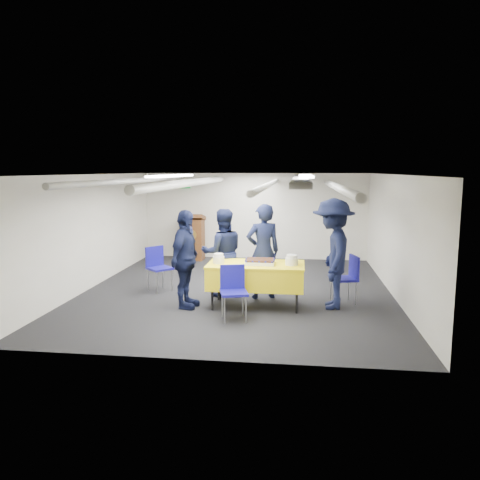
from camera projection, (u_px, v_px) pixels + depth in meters
name	position (u px, v px, depth m)	size (l,w,h in m)	color
ground	(238.00, 290.00, 9.36)	(7.00, 7.00, 0.00)	black
room_shell	(245.00, 199.00, 9.48)	(6.00, 7.00, 2.30)	silver
serving_table	(256.00, 275.00, 8.18)	(1.68, 0.89, 0.77)	black
sheet_cake	(260.00, 262.00, 8.10)	(0.51, 0.40, 0.09)	white
plate_stack_left	(219.00, 259.00, 8.17)	(0.20, 0.20, 0.17)	white
plate_stack_right	(292.00, 260.00, 8.01)	(0.22, 0.22, 0.18)	white
podium	(193.00, 237.00, 12.46)	(0.62, 0.53, 1.25)	brown
chair_near	(233.00, 286.00, 7.51)	(0.52, 0.52, 0.87)	gray
chair_right	(348.00, 274.00, 8.39)	(0.52, 0.52, 0.87)	gray
chair_left	(157.00, 264.00, 9.33)	(0.59, 0.59, 0.87)	gray
sailor_a	(263.00, 251.00, 8.69)	(0.65, 0.42, 1.77)	black
sailor_b	(223.00, 253.00, 8.85)	(0.81, 0.63, 1.67)	black
sailor_c	(185.00, 259.00, 8.07)	(1.01, 0.42, 1.72)	black
sailor_d	(333.00, 254.00, 8.06)	(1.23, 0.71, 1.91)	black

